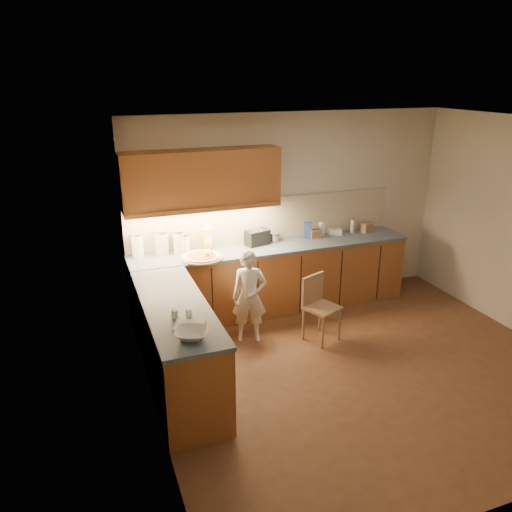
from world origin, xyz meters
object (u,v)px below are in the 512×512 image
wooden_chair (318,303)px  oil_jug (208,238)px  child (249,297)px  toaster (257,237)px  pizza_on_board (202,257)px

wooden_chair → oil_jug: (-1.05, 1.10, 0.61)m
child → toaster: (0.40, 0.79, 0.45)m
pizza_on_board → child: size_ratio=0.45×
pizza_on_board → toaster: 0.87m
pizza_on_board → wooden_chair: 1.52m
child → wooden_chair: (0.79, -0.25, -0.10)m
pizza_on_board → oil_jug: size_ratio=1.56×
pizza_on_board → wooden_chair: (1.22, -0.78, -0.48)m
child → oil_jug: oil_jug is taller
pizza_on_board → wooden_chair: size_ratio=0.64×
oil_jug → toaster: bearing=-4.6°
pizza_on_board → oil_jug: 0.38m
wooden_chair → oil_jug: 1.64m
wooden_chair → toaster: bearing=88.6°
oil_jug → toaster: (0.66, -0.05, -0.05)m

